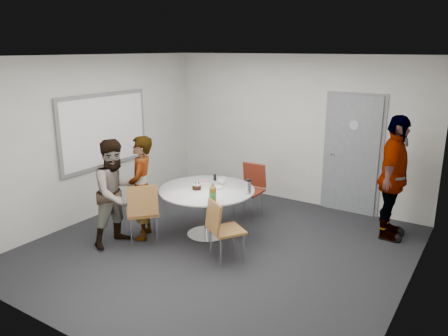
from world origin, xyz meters
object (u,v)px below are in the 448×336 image
Objects in this scene: person_main at (142,188)px; person_right at (393,178)px; whiteboard at (105,130)px; chair_near_right at (221,226)px; door at (352,155)px; chair_near_left at (143,208)px; table at (208,196)px; chair_far at (251,185)px; person_left at (116,193)px.

person_right reaches higher than person_main.
whiteboard reaches higher than chair_near_right.
chair_near_left is (-2.09, -3.00, -0.45)m from door.
person_right is at bearing -41.78° from door.
person_main is 3.74m from person_right.
chair_far is (0.15, 1.08, -0.09)m from table.
person_main reaches higher than table.
person_left is at bearing -37.75° from whiteboard.
person_right is (2.34, 1.45, 0.30)m from table.
door is 2.32× the size of chair_far.
door is 1.47× the size of table.
table is 1.34m from person_left.
person_left is (-1.60, -0.32, 0.26)m from chair_near_right.
person_main is at bearing -148.30° from chair_near_right.
table is at bearing 1.91° from whiteboard.
chair_near_left is at bearing -59.44° from person_left.
person_main is (-0.80, -0.57, 0.14)m from table.
chair_near_right is (1.23, 0.18, -0.05)m from chair_near_left.
person_left is (-0.96, -0.93, 0.14)m from table.
whiteboard is 4.69m from person_right.
person_left is at bearing 122.86° from person_right.
chair_far is at bearing 139.25° from chair_near_right.
table is 1.09m from chair_far.
person_right is (4.41, 1.52, -0.51)m from whiteboard.
chair_far is (-0.49, 1.68, 0.03)m from chair_near_right.
chair_near_left is at bearing -124.86° from door.
chair_near_right is at bearing 105.68° from chair_far.
door is 2.99m from chair_near_right.
person_right is (1.70, 2.06, 0.41)m from chair_near_right.
whiteboard reaches higher than person_main.
person_right is at bearing 19.04° from whiteboard.
chair_far is (-1.35, -1.14, -0.47)m from door.
chair_far is 1.91m from person_main.
chair_near_right is 2.70m from person_right.
person_left is (-0.16, -0.35, -0.00)m from person_main.
person_main is at bearing 119.90° from person_right.
chair_far is 0.58× the size of person_left.
chair_near_right is at bearing -69.53° from person_left.
chair_near_right is (2.71, -0.54, -0.92)m from whiteboard.
table is 1.66× the size of chair_near_right.
person_right is (2.20, 0.38, 0.38)m from chair_far.
table is at bearing 4.92° from chair_near_left.
chair_near_left is at bearing 124.35° from person_right.
chair_near_right is (0.64, -0.61, -0.12)m from table.
whiteboard is 1.86m from chair_near_left.
whiteboard is 2.65m from chair_far.
door is 3.68m from chair_near_left.
table is at bearing 94.79° from person_main.
table reaches higher than chair_near_left.
door is 1.12× the size of whiteboard.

